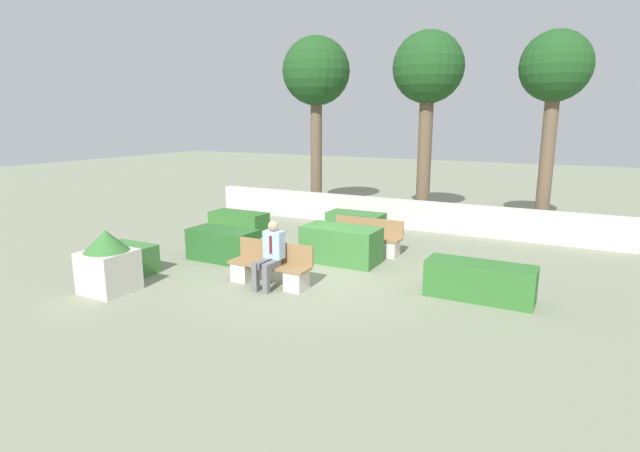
% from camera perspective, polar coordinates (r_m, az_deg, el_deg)
% --- Properties ---
extents(ground_plane, '(60.00, 60.00, 0.00)m').
position_cam_1_polar(ground_plane, '(10.71, -0.73, -5.28)').
color(ground_plane, gray).
extents(perimeter_wall, '(12.55, 0.30, 0.85)m').
position_cam_1_polar(perimeter_wall, '(15.15, 8.58, 1.46)').
color(perimeter_wall, beige).
rests_on(perimeter_wall, ground_plane).
extents(bench_front, '(1.71, 0.48, 0.83)m').
position_cam_1_polar(bench_front, '(9.90, -5.71, -4.93)').
color(bench_front, '#937047').
rests_on(bench_front, ground_plane).
extents(bench_left_side, '(1.79, 0.49, 0.83)m').
position_cam_1_polar(bench_left_side, '(12.20, 5.20, -1.60)').
color(bench_left_side, '#937047').
rests_on(bench_left_side, ground_plane).
extents(person_seated_man, '(0.38, 0.64, 1.30)m').
position_cam_1_polar(person_seated_man, '(9.62, -5.68, -2.96)').
color(person_seated_man, slate).
rests_on(person_seated_man, ground_plane).
extents(hedge_block_near_left, '(1.63, 0.73, 0.63)m').
position_cam_1_polar(hedge_block_near_left, '(14.29, -9.26, 0.34)').
color(hedge_block_near_left, '#33702D').
rests_on(hedge_block_near_left, ground_plane).
extents(hedge_block_near_right, '(1.51, 0.71, 0.75)m').
position_cam_1_polar(hedge_block_near_right, '(13.45, 4.09, -0.01)').
color(hedge_block_near_right, '#3D7A38').
rests_on(hedge_block_near_right, ground_plane).
extents(hedge_block_mid_left, '(1.91, 0.65, 0.67)m').
position_cam_1_polar(hedge_block_mid_left, '(9.52, 17.77, -6.01)').
color(hedge_block_mid_left, '#33702D').
rests_on(hedge_block_mid_left, ground_plane).
extents(hedge_block_mid_right, '(1.14, 0.60, 0.61)m').
position_cam_1_polar(hedge_block_mid_right, '(11.37, -20.89, -3.46)').
color(hedge_block_mid_right, '#3D7A38').
rests_on(hedge_block_mid_right, ground_plane).
extents(hedge_block_far_left, '(1.58, 0.77, 0.72)m').
position_cam_1_polar(hedge_block_far_left, '(11.73, -11.05, -2.11)').
color(hedge_block_far_left, '#286028').
rests_on(hedge_block_far_left, ground_plane).
extents(hedge_block_far_right, '(1.73, 0.89, 0.81)m').
position_cam_1_polar(hedge_block_far_right, '(11.35, 2.42, -2.13)').
color(hedge_block_far_right, '#3D7A38').
rests_on(hedge_block_far_right, ground_plane).
extents(planter_corner_left, '(0.86, 0.86, 1.19)m').
position_cam_1_polar(planter_corner_left, '(10.18, -23.08, -3.76)').
color(planter_corner_left, beige).
rests_on(planter_corner_left, ground_plane).
extents(tree_leftmost, '(2.28, 2.28, 5.91)m').
position_cam_1_polar(tree_leftmost, '(17.53, -0.43, 16.85)').
color(tree_leftmost, brown).
rests_on(tree_leftmost, ground_plane).
extents(tree_center_left, '(2.16, 2.16, 5.80)m').
position_cam_1_polar(tree_center_left, '(16.11, 12.24, 16.67)').
color(tree_center_left, brown).
rests_on(tree_center_left, ground_plane).
extents(tree_center_right, '(1.87, 1.87, 5.51)m').
position_cam_1_polar(tree_center_right, '(15.22, 25.26, 15.44)').
color(tree_center_right, brown).
rests_on(tree_center_right, ground_plane).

